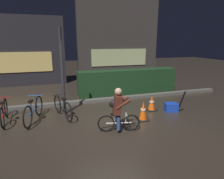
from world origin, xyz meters
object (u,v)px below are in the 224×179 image
at_px(parked_bike_leftmost, 4,112).
at_px(traffic_cone_near, 143,111).
at_px(traffic_cone_far, 152,103).
at_px(closed_umbrella, 181,102).
at_px(street_post, 62,73).
at_px(cyclist, 118,110).
at_px(parked_bike_center_left, 63,107).
at_px(parked_bike_left_mid, 34,110).
at_px(blue_crate, 171,107).

bearing_deg(parked_bike_leftmost, traffic_cone_near, -110.88).
xyz_separation_m(traffic_cone_near, traffic_cone_far, (0.70, 0.71, -0.03)).
xyz_separation_m(traffic_cone_near, closed_umbrella, (1.53, 0.15, 0.11)).
relative_size(street_post, cyclist, 2.33).
distance_m(parked_bike_leftmost, traffic_cone_far, 4.91).
bearing_deg(closed_umbrella, street_post, -113.62).
bearing_deg(parked_bike_center_left, parked_bike_left_mid, 77.27).
xyz_separation_m(street_post, parked_bike_center_left, (-0.08, -0.26, -1.12)).
relative_size(street_post, blue_crate, 6.60).
relative_size(parked_bike_leftmost, closed_umbrella, 1.86).
bearing_deg(closed_umbrella, parked_bike_left_mid, -106.69).
distance_m(parked_bike_center_left, blue_crate, 3.81).
height_order(parked_bike_leftmost, parked_bike_center_left, parked_bike_leftmost).
relative_size(traffic_cone_near, blue_crate, 1.40).
xyz_separation_m(parked_bike_leftmost, traffic_cone_far, (4.89, -0.46, -0.06)).
relative_size(parked_bike_leftmost, parked_bike_center_left, 1.04).
distance_m(parked_bike_left_mid, traffic_cone_far, 4.02).
relative_size(street_post, traffic_cone_far, 5.18).
xyz_separation_m(blue_crate, cyclist, (-2.35, -0.88, 0.48)).
bearing_deg(parked_bike_leftmost, cyclist, -122.79).
xyz_separation_m(street_post, parked_bike_left_mid, (-0.96, -0.33, -1.10)).
distance_m(parked_bike_left_mid, blue_crate, 4.67).
bearing_deg(street_post, parked_bike_left_mid, -160.82).
relative_size(traffic_cone_near, cyclist, 0.50).
distance_m(parked_bike_leftmost, closed_umbrella, 5.81).
distance_m(parked_bike_center_left, cyclist, 2.09).
bearing_deg(traffic_cone_far, parked_bike_leftmost, 174.68).
distance_m(parked_bike_left_mid, parked_bike_center_left, 0.89).
bearing_deg(parked_bike_center_left, blue_crate, -117.18).
bearing_deg(traffic_cone_near, street_post, 151.08).
relative_size(parked_bike_leftmost, cyclist, 1.27).
relative_size(cyclist, closed_umbrella, 1.47).
xyz_separation_m(parked_bike_left_mid, traffic_cone_near, (3.31, -0.97, -0.05)).
height_order(parked_bike_center_left, closed_umbrella, closed_umbrella).
bearing_deg(parked_bike_center_left, street_post, -33.79).
xyz_separation_m(parked_bike_center_left, closed_umbrella, (3.96, -0.89, 0.08)).
height_order(blue_crate, closed_umbrella, closed_umbrella).
relative_size(traffic_cone_far, cyclist, 0.45).
xyz_separation_m(parked_bike_left_mid, parked_bike_center_left, (0.88, 0.07, -0.02)).
xyz_separation_m(parked_bike_leftmost, blue_crate, (5.51, -0.77, -0.18)).
relative_size(traffic_cone_far, blue_crate, 1.27).
bearing_deg(street_post, blue_crate, -13.76).
bearing_deg(traffic_cone_near, closed_umbrella, 5.60).
relative_size(street_post, parked_bike_leftmost, 1.83).
bearing_deg(parked_bike_center_left, cyclist, -154.73).
distance_m(traffic_cone_near, closed_umbrella, 1.54).
bearing_deg(street_post, traffic_cone_far, -10.90).
height_order(street_post, blue_crate, street_post).
bearing_deg(cyclist, closed_umbrella, 26.87).
xyz_separation_m(blue_crate, closed_umbrella, (0.21, -0.25, 0.26)).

